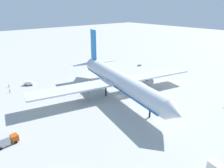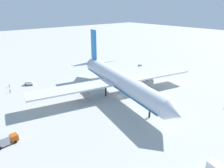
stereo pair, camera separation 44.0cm
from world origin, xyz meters
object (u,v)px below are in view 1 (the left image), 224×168
ground_worker_2 (9,86)px  traffic_cone_1 (223,108)px  service_van (29,83)px  traffic_cone_0 (107,65)px  airliner (119,80)px  baggage_cart_2 (140,65)px  service_truck_2 (5,141)px  ground_worker_0 (10,91)px

ground_worker_2 → traffic_cone_1: ground_worker_2 is taller
service_van → traffic_cone_0: size_ratio=8.55×
service_van → traffic_cone_1: size_ratio=8.55×
airliner → baggage_cart_2: 51.44m
service_truck_2 → traffic_cone_1: 77.46m
service_truck_2 → ground_worker_0: size_ratio=3.91×
airliner → traffic_cone_1: (36.07, 22.39, -6.77)m
ground_worker_2 → traffic_cone_1: bearing=36.2°
ground_worker_0 → traffic_cone_1: 91.78m
airliner → traffic_cone_0: airliner is taller
baggage_cart_2 → traffic_cone_0: size_ratio=5.31×
ground_worker_0 → service_van: bearing=111.9°
traffic_cone_0 → traffic_cone_1: size_ratio=1.00×
baggage_cart_2 → ground_worker_0: ground_worker_0 is taller
traffic_cone_0 → baggage_cart_2: bearing=50.7°
airliner → baggage_cart_2: airliner is taller
service_truck_2 → traffic_cone_0: (-47.38, 75.24, -1.34)m
airliner → service_van: 46.94m
airliner → ground_worker_2: (-41.93, -34.64, -6.22)m
service_truck_2 → baggage_cart_2: (-33.49, 92.20, -0.97)m
ground_worker_2 → traffic_cone_0: size_ratio=2.97×
airliner → traffic_cone_1: size_ratio=141.07×
service_truck_2 → traffic_cone_1: bearing=67.3°
traffic_cone_1 → ground_worker_2: bearing=-143.8°
service_truck_2 → ground_worker_0: (-40.68, 12.75, -0.75)m
traffic_cone_0 → ground_worker_0: bearing=-83.9°
traffic_cone_1 → traffic_cone_0: bearing=177.2°
airliner → traffic_cone_1: bearing=31.8°
ground_worker_0 → traffic_cone_1: (70.55, 58.70, -0.60)m
service_truck_2 → traffic_cone_1: service_truck_2 is taller
ground_worker_0 → traffic_cone_0: size_ratio=3.11×
airliner → service_van: airliner is taller
service_truck_2 → service_van: service_truck_2 is taller
traffic_cone_0 → traffic_cone_1: 77.34m
service_truck_2 → airliner: bearing=97.2°
baggage_cart_2 → ground_worker_2: 79.14m
ground_worker_2 → traffic_cone_1: size_ratio=2.97×
service_van → baggage_cart_2: bearing=80.7°
traffic_cone_0 → traffic_cone_1: same height
service_truck_2 → traffic_cone_1: size_ratio=12.18×
traffic_cone_0 → ground_worker_2: bearing=-90.7°
service_van → traffic_cone_0: 52.25m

